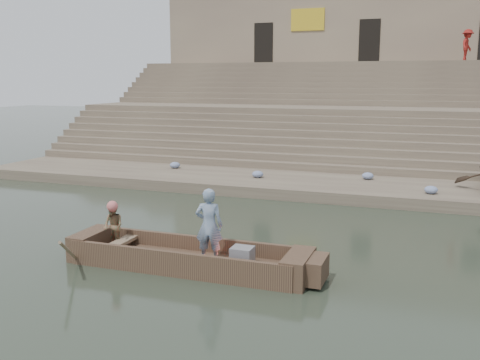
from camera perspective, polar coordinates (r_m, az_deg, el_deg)
The scene contains 13 objects.
ground at distance 12.80m, azimuth 8.89°, elevation -8.68°, with size 120.00×120.00×0.00m, color #283326.
lower_landing at distance 20.41m, azimuth 13.19°, elevation -0.98°, with size 32.00×4.00×0.40m, color gray.
mid_landing at distance 27.62m, azimuth 15.13°, elevation 4.42°, with size 32.00×3.00×2.80m, color gray.
upper_landing at distance 34.50m, azimuth 16.22°, elevation 7.52°, with size 32.00×3.00×5.20m, color gray.
ghat_steps at distance 29.26m, azimuth 15.45°, elevation 5.51°, with size 32.00×11.00×5.20m.
building_wall at distance 38.48m, azimuth 16.86°, elevation 12.24°, with size 32.00×5.07×11.20m.
main_rowboat at distance 12.41m, azimuth -5.53°, elevation -8.68°, with size 5.00×1.30×0.22m, color brown.
rowboat_trim at distance 12.26m, azimuth -4.68°, elevation -7.95°, with size 6.04×2.63×1.76m.
standing_man at distance 11.87m, azimuth -3.28°, elevation -4.80°, with size 0.61×0.40×1.66m, color navy.
rowing_man at distance 13.22m, azimuth -13.20°, elevation -4.75°, with size 0.53×0.41×1.09m, color #2A7F4C.
television at distance 11.84m, azimuth 0.19°, elevation -8.01°, with size 0.46×0.42×0.40m.
pedestrian at distance 34.40m, azimuth 22.81°, elevation 12.95°, with size 1.16×0.66×1.79m, color maroon.
cloth_bundles at distance 20.67m, azimuth 10.33°, elevation 0.21°, with size 13.64×2.43×0.26m.
Camera 1 is at (2.19, -11.89, 4.20)m, focal length 40.53 mm.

